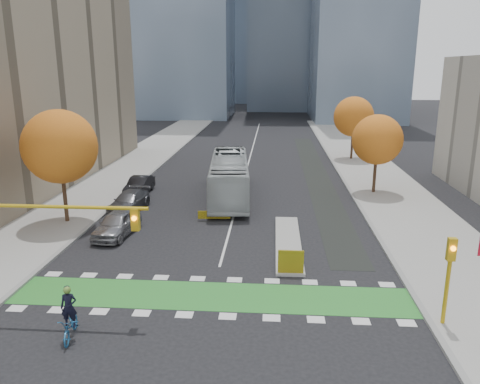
# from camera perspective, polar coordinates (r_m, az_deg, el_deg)

# --- Properties ---
(ground) EXTENTS (300.00, 300.00, 0.00)m
(ground) POSITION_cam_1_polar(r_m,az_deg,el_deg) (22.54, -4.02, -14.30)
(ground) COLOR black
(ground) RESTS_ON ground
(sidewalk_west) EXTENTS (7.00, 120.00, 0.15)m
(sidewalk_west) POSITION_cam_1_polar(r_m,az_deg,el_deg) (44.12, -17.89, -0.11)
(sidewalk_west) COLOR gray
(sidewalk_west) RESTS_ON ground
(sidewalk_east) EXTENTS (7.00, 120.00, 0.15)m
(sidewalk_east) POSITION_cam_1_polar(r_m,az_deg,el_deg) (42.27, 18.45, -0.80)
(sidewalk_east) COLOR gray
(sidewalk_east) RESTS_ON ground
(curb_west) EXTENTS (0.30, 120.00, 0.16)m
(curb_west) POSITION_cam_1_polar(r_m,az_deg,el_deg) (42.93, -13.55, -0.20)
(curb_west) COLOR gray
(curb_west) RESTS_ON ground
(curb_east) EXTENTS (0.30, 120.00, 0.16)m
(curb_east) POSITION_cam_1_polar(r_m,az_deg,el_deg) (41.54, 13.77, -0.72)
(curb_east) COLOR gray
(curb_east) RESTS_ON ground
(bike_crossing) EXTENTS (20.00, 3.00, 0.01)m
(bike_crossing) POSITION_cam_1_polar(r_m,az_deg,el_deg) (23.84, -3.51, -12.53)
(bike_crossing) COLOR #297F2B
(bike_crossing) RESTS_ON ground
(centre_line) EXTENTS (0.15, 70.00, 0.01)m
(centre_line) POSITION_cam_1_polar(r_m,az_deg,el_deg) (60.53, 1.29, 4.50)
(centre_line) COLOR silver
(centre_line) RESTS_ON ground
(bike_lane_paint) EXTENTS (2.50, 50.00, 0.01)m
(bike_lane_paint) POSITION_cam_1_polar(r_m,az_deg,el_deg) (50.86, 9.19, 2.29)
(bike_lane_paint) COLOR black
(bike_lane_paint) RESTS_ON ground
(median_island) EXTENTS (1.60, 10.00, 0.16)m
(median_island) POSITION_cam_1_polar(r_m,az_deg,el_deg) (30.49, 5.88, -6.11)
(median_island) COLOR gray
(median_island) RESTS_ON ground
(hazard_board) EXTENTS (1.40, 0.12, 1.30)m
(hazard_board) POSITION_cam_1_polar(r_m,az_deg,el_deg) (25.78, 6.22, -8.44)
(hazard_board) COLOR yellow
(hazard_board) RESTS_ON median_island
(tree_west) EXTENTS (5.20, 5.20, 8.22)m
(tree_west) POSITION_cam_1_polar(r_m,az_deg,el_deg) (35.23, -21.10, 5.17)
(tree_west) COLOR #332114
(tree_west) RESTS_ON ground
(tree_east_near) EXTENTS (4.40, 4.40, 7.08)m
(tree_east_near) POSITION_cam_1_polar(r_m,az_deg,el_deg) (42.87, 16.39, 6.13)
(tree_east_near) COLOR #332114
(tree_east_near) RESTS_ON ground
(tree_east_far) EXTENTS (4.80, 4.80, 7.65)m
(tree_east_far) POSITION_cam_1_polar(r_m,az_deg,el_deg) (58.52, 13.69, 8.90)
(tree_east_far) COLOR #332114
(tree_east_far) RESTS_ON ground
(traffic_signal_west) EXTENTS (8.53, 0.56, 5.20)m
(traffic_signal_west) POSITION_cam_1_polar(r_m,az_deg,el_deg) (22.92, -24.49, -4.13)
(traffic_signal_west) COLOR #BF9914
(traffic_signal_west) RESTS_ON ground
(traffic_signal_east) EXTENTS (0.35, 0.43, 4.10)m
(traffic_signal_east) POSITION_cam_1_polar(r_m,az_deg,el_deg) (22.00, 24.15, -8.50)
(traffic_signal_east) COLOR #BF9914
(traffic_signal_east) RESTS_ON ground
(cyclist) EXTENTS (1.05, 2.12, 2.34)m
(cyclist) POSITION_cam_1_polar(r_m,az_deg,el_deg) (21.40, -19.99, -14.56)
(cyclist) COLOR #216097
(cyclist) RESTS_ON ground
(bus) EXTENTS (4.22, 13.55, 3.72)m
(bus) POSITION_cam_1_polar(r_m,az_deg,el_deg) (40.34, -1.31, 1.86)
(bus) COLOR #B4BBBC
(bus) RESTS_ON ground
(parked_car_a) EXTENTS (2.46, 5.05, 1.66)m
(parked_car_a) POSITION_cam_1_polar(r_m,az_deg,el_deg) (32.55, -14.76, -3.76)
(parked_car_a) COLOR gray
(parked_car_a) RESTS_ON ground
(parked_car_b) EXTENTS (1.78, 4.69, 1.53)m
(parked_car_b) POSITION_cam_1_polar(r_m,az_deg,el_deg) (42.81, -12.18, 0.79)
(parked_car_b) COLOR black
(parked_car_b) RESTS_ON ground
(parked_car_c) EXTENTS (2.64, 5.27, 1.47)m
(parked_car_c) POSITION_cam_1_polar(r_m,az_deg,el_deg) (38.03, -13.38, -1.11)
(parked_car_c) COLOR #525257
(parked_car_c) RESTS_ON ground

